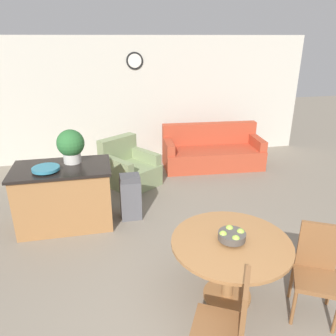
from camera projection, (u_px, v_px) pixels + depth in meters
name	position (u px, v px, depth m)	size (l,w,h in m)	color
wall_back	(135.00, 99.00, 7.36)	(8.00, 0.09, 2.70)	beige
dining_table	(230.00, 254.00, 3.41)	(1.24, 1.24, 0.72)	#9E6B3D
dining_chair_near_left	(228.00, 323.00, 2.65)	(0.57, 0.57, 0.97)	brown
dining_chair_near_right	(317.00, 268.00, 3.28)	(0.57, 0.57, 0.97)	brown
fruit_bowl	(232.00, 235.00, 3.33)	(0.28, 0.28, 0.13)	#4C4742
kitchen_island	(65.00, 196.00, 4.86)	(1.39, 0.83, 0.94)	#9E6B3D
teal_bowl	(46.00, 169.00, 4.51)	(0.37, 0.37, 0.06)	teal
potted_plant	(71.00, 145.00, 4.76)	(0.40, 0.40, 0.50)	beige
trash_bin	(131.00, 197.00, 5.08)	(0.31, 0.27, 0.72)	#56565B
couch	(212.00, 153.00, 7.18)	(2.17, 1.05, 0.89)	#B24228
armchair	(129.00, 169.00, 6.30)	(1.19, 1.22, 0.88)	gray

